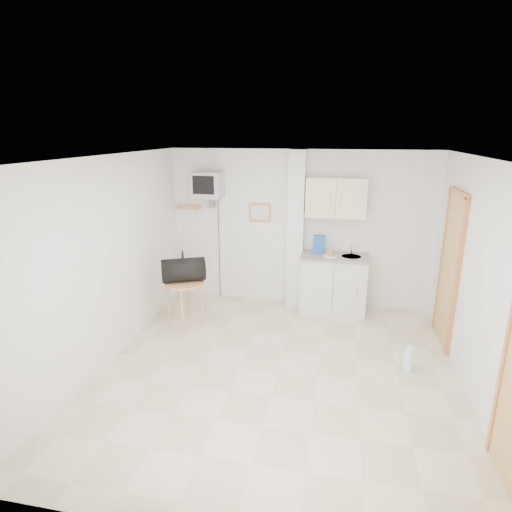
% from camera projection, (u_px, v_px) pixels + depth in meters
% --- Properties ---
extents(ground, '(4.50, 4.50, 0.00)m').
position_uv_depth(ground, '(278.00, 372.00, 5.10)').
color(ground, beige).
rests_on(ground, ground).
extents(room_envelope, '(4.24, 4.54, 2.55)m').
position_uv_depth(room_envelope, '(302.00, 247.00, 4.71)').
color(room_envelope, white).
rests_on(room_envelope, ground).
extents(kitchenette, '(1.03, 0.58, 2.10)m').
position_uv_depth(kitchenette, '(334.00, 262.00, 6.65)').
color(kitchenette, silver).
rests_on(kitchenette, ground).
extents(crt_television, '(0.44, 0.45, 2.15)m').
position_uv_depth(crt_television, '(208.00, 186.00, 6.73)').
color(crt_television, slate).
rests_on(crt_television, ground).
extents(round_table, '(0.57, 0.57, 0.66)m').
position_uv_depth(round_table, '(185.00, 288.00, 6.22)').
color(round_table, '#CA834F').
rests_on(round_table, ground).
extents(duffel_bag, '(0.71, 0.57, 0.46)m').
position_uv_depth(duffel_bag, '(183.00, 270.00, 6.18)').
color(duffel_bag, black).
rests_on(duffel_bag, round_table).
extents(water_bottle, '(0.11, 0.11, 0.34)m').
position_uv_depth(water_bottle, '(409.00, 359.00, 5.10)').
color(water_bottle, '#B7E5FB').
rests_on(water_bottle, ground).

